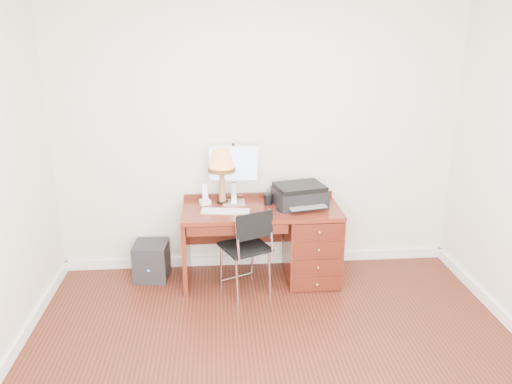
{
  "coord_description": "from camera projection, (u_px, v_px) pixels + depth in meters",
  "views": [
    {
      "loc": [
        -0.41,
        -3.05,
        2.4
      ],
      "look_at": [
        -0.07,
        1.2,
        0.98
      ],
      "focal_mm": 35.0,
      "sensor_mm": 36.0,
      "label": 1
    }
  ],
  "objects": [
    {
      "name": "equipment_box",
      "position": [
        152.0,
        261.0,
        4.95
      ],
      "size": [
        0.35,
        0.35,
        0.37
      ],
      "primitive_type": "cube",
      "rotation": [
        0.0,
        0.0,
        -0.08
      ],
      "color": "black",
      "rests_on": "ground"
    },
    {
      "name": "printer",
      "position": [
        299.0,
        195.0,
        4.8
      ],
      "size": [
        0.54,
        0.46,
        0.21
      ],
      "rotation": [
        0.0,
        0.0,
        0.22
      ],
      "color": "black",
      "rests_on": "desk"
    },
    {
      "name": "room_shell",
      "position": [
        269.0,
        316.0,
        4.25
      ],
      "size": [
        4.0,
        4.0,
        4.0
      ],
      "color": "silver",
      "rests_on": "ground"
    },
    {
      "name": "desk",
      "position": [
        294.0,
        239.0,
        4.89
      ],
      "size": [
        1.5,
        0.67,
        0.75
      ],
      "color": "maroon",
      "rests_on": "ground"
    },
    {
      "name": "mouse_pad",
      "position": [
        287.0,
        208.0,
        4.72
      ],
      "size": [
        0.22,
        0.22,
        0.04
      ],
      "color": "black",
      "rests_on": "desk"
    },
    {
      "name": "chair",
      "position": [
        245.0,
        243.0,
        4.55
      ],
      "size": [
        0.53,
        0.54,
        0.85
      ],
      "rotation": [
        0.0,
        0.0,
        0.42
      ],
      "color": "black",
      "rests_on": "ground"
    },
    {
      "name": "leg_lamp",
      "position": [
        222.0,
        164.0,
        4.77
      ],
      "size": [
        0.27,
        0.27,
        0.54
      ],
      "color": "black",
      "rests_on": "desk"
    },
    {
      "name": "monitor",
      "position": [
        233.0,
        167.0,
        4.81
      ],
      "size": [
        0.49,
        0.18,
        0.57
      ],
      "rotation": [
        0.0,
        0.0,
        -0.1
      ],
      "color": "silver",
      "rests_on": "desk"
    },
    {
      "name": "keyboard",
      "position": [
        226.0,
        211.0,
        4.65
      ],
      "size": [
        0.46,
        0.19,
        0.02
      ],
      "primitive_type": "cube",
      "rotation": [
        0.0,
        0.0,
        -0.13
      ],
      "color": "white",
      "rests_on": "desk"
    },
    {
      "name": "pen_cup",
      "position": [
        268.0,
        199.0,
        4.84
      ],
      "size": [
        0.08,
        0.08,
        0.1
      ],
      "primitive_type": "cylinder",
      "color": "black",
      "rests_on": "desk"
    },
    {
      "name": "phone",
      "position": [
        205.0,
        198.0,
        4.84
      ],
      "size": [
        0.12,
        0.12,
        0.21
      ],
      "rotation": [
        0.0,
        0.0,
        0.32
      ],
      "color": "white",
      "rests_on": "desk"
    },
    {
      "name": "ground",
      "position": [
        278.0,
        369.0,
        3.67
      ],
      "size": [
        4.0,
        4.0,
        0.0
      ],
      "primitive_type": "plane",
      "color": "#3A160D",
      "rests_on": "ground"
    }
  ]
}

